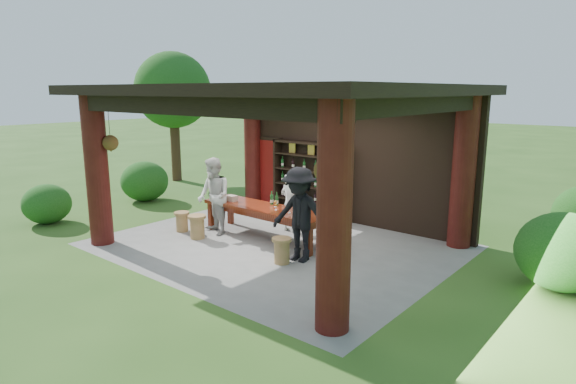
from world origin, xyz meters
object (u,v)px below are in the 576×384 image
Objects in this scene: tasting_table at (265,212)px; stool_far_left at (182,221)px; stool_near_left at (197,226)px; host at (290,203)px; wine_shelf at (310,180)px; guest_woman at (214,196)px; stool_near_right at (282,250)px; napkin_basket at (232,198)px; guest_man at (299,215)px.

tasting_table is 6.89× the size of stool_far_left.
stool_near_left is 0.38× the size of host.
wine_shelf is 3.43m from stool_near_left.
stool_far_left is 0.26× the size of guest_woman.
napkin_basket is (-2.42, 0.96, 0.54)m from stool_near_right.
guest_woman is (0.02, 0.53, 0.63)m from stool_near_left.
napkin_basket is (-2.59, 0.61, -0.14)m from guest_man.
tasting_table is 1.74× the size of guest_man.
tasting_table is 1.73m from guest_man.
host is (1.29, 1.83, 0.43)m from stool_near_left.
wine_shelf is at bearing 63.36° from stool_far_left.
guest_woman is 0.47m from napkin_basket.
host is 5.55× the size of napkin_basket.
wine_shelf is 4.21× the size of stool_near_left.
guest_woman is 7.07× the size of napkin_basket.
stool_near_right is at bearing 6.76° from guest_woman.
guest_man reaches higher than stool_far_left.
stool_near_right is at bearing -21.59° from napkin_basket.
tasting_table is at bearing 40.73° from stool_near_left.
guest_woman reaches higher than stool_near_right.
tasting_table reaches higher than stool_near_right.
napkin_basket is at bearing 39.10° from host.
host reaches higher than stool_near_left.
stool_near_left is (-1.21, -1.04, -0.34)m from tasting_table.
napkin_basket is (-1.04, -0.08, 0.19)m from tasting_table.
stool_near_left is 0.82m from guest_woman.
tasting_table is 2.18m from stool_far_left.
wine_shelf is 0.70× the size of tasting_table.
stool_near_left is at bearing -73.43° from guest_woman.
stool_near_left is 2.59m from stool_near_right.
guest_man is at bearing 136.18° from host.
wine_shelf reaches higher than guest_woman.
guest_woman is at bearing -109.69° from napkin_basket.
wine_shelf is at bearing -70.28° from host.
stool_near_right is 2.28m from host.
guest_man reaches higher than stool_near_left.
tasting_table is 1.06m from napkin_basket.
wine_shelf reaches higher than stool_near_left.
tasting_table is at bearing 143.10° from stool_near_right.
guest_woman reaches higher than stool_far_left.
stool_far_left is at bearing -116.64° from wine_shelf.
stool_near_right is at bearing -36.90° from tasting_table.
tasting_table is 2.31× the size of host.
wine_shelf is 1.21× the size of guest_man.
tasting_table is 12.85× the size of napkin_basket.
guest_man is at bearing -13.31° from napkin_basket.
stool_near_right is at bearing -2.23° from stool_far_left.
wine_shelf is at bearing 121.01° from guest_man.
stool_near_left is 1.14× the size of stool_far_left.
wine_shelf reaches higher than stool_near_right.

